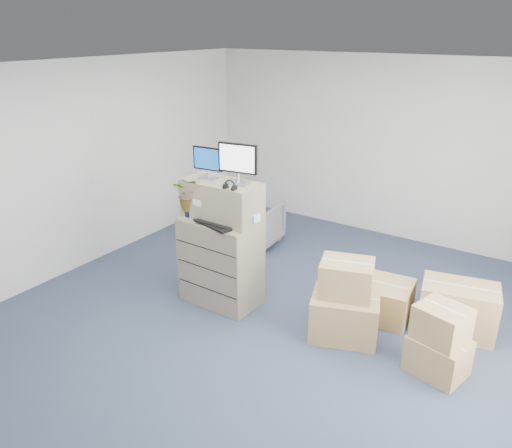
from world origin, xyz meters
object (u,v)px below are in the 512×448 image
object	(u,v)px
monitor_right	(238,161)
water_bottle	(228,212)
filing_cabinet_lower	(221,261)
potted_plant	(191,198)
office_chair	(255,221)
keyboard	(215,224)
monitor_left	(208,161)

from	to	relation	value
monitor_right	water_bottle	bearing A→B (deg)	-153.17
filing_cabinet_lower	water_bottle	xyz separation A→B (m)	(0.12, 0.01, 0.65)
potted_plant	office_chair	xyz separation A→B (m)	(-0.28, 1.76, -0.93)
filing_cabinet_lower	office_chair	world-z (taller)	filing_cabinet_lower
keyboard	office_chair	world-z (taller)	keyboard
filing_cabinet_lower	monitor_left	xyz separation A→B (m)	(-0.19, 0.05, 1.20)
filing_cabinet_lower	potted_plant	world-z (taller)	potted_plant
monitor_right	potted_plant	world-z (taller)	monitor_right
monitor_left	office_chair	xyz separation A→B (m)	(-0.43, 1.61, -1.36)
monitor_right	potted_plant	xyz separation A→B (m)	(-0.56, -0.17, -0.48)
keyboard	potted_plant	size ratio (longest dim) A/B	1.16
office_chair	keyboard	bearing A→B (deg)	105.37
water_bottle	office_chair	bearing A→B (deg)	114.22
filing_cabinet_lower	monitor_left	size ratio (longest dim) A/B	2.83
potted_plant	monitor_left	bearing A→B (deg)	43.56
monitor_right	office_chair	bearing A→B (deg)	109.03
potted_plant	office_chair	distance (m)	2.01
monitor_left	office_chair	world-z (taller)	monitor_left
filing_cabinet_lower	water_bottle	bearing A→B (deg)	8.23
filing_cabinet_lower	monitor_right	bearing A→B (deg)	22.29
filing_cabinet_lower	monitor_right	size ratio (longest dim) A/B	2.29
monitor_left	keyboard	world-z (taller)	monitor_left
monitor_left	monitor_right	bearing A→B (deg)	-2.39
office_chair	monitor_right	bearing A→B (deg)	112.76
water_bottle	monitor_left	bearing A→B (deg)	172.72
keyboard	potted_plant	bearing A→B (deg)	-173.30
filing_cabinet_lower	potted_plant	distance (m)	0.85
water_bottle	potted_plant	distance (m)	0.49
water_bottle	potted_plant	bearing A→B (deg)	-166.99
water_bottle	office_chair	distance (m)	1.99
keyboard	office_chair	xyz separation A→B (m)	(-0.67, 1.82, -0.71)
keyboard	potted_plant	distance (m)	0.46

